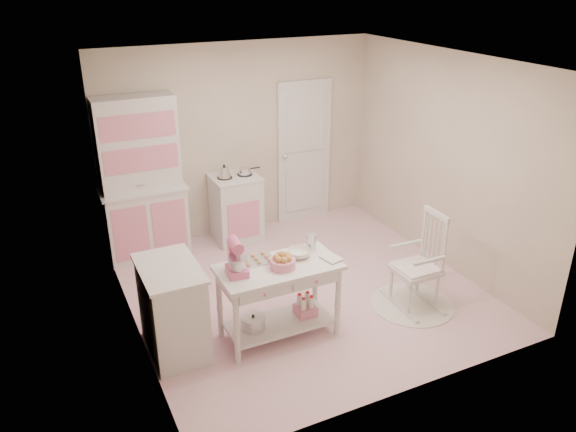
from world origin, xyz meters
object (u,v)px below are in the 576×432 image
Objects in this scene: stove at (236,208)px; stand_mixer at (236,258)px; hutch at (142,180)px; rocking_chair at (417,261)px; base_cabinet at (173,309)px; work_table at (279,301)px; bread_basket at (283,263)px.

stand_mixer is at bearing -110.23° from stove.
rocking_chair is at bearing -46.06° from hutch.
rocking_chair is (2.58, -0.36, 0.09)m from base_cabinet.
base_cabinet is at bearing 173.65° from rocking_chair.
stove is 2.44m from stand_mixer.
bread_basket is at bearing -68.20° from work_table.
hutch is at bearing 177.61° from stove.
bread_basket is (0.81, -2.36, -0.19)m from hutch.
base_cabinet is 1.04m from work_table.
stand_mixer is 0.46m from bread_basket.
stand_mixer is (0.59, -0.20, 0.51)m from base_cabinet.
hutch is 1.89× the size of rocking_chair.
base_cabinet is 0.77× the size of work_table.
stand_mixer is (-1.99, 0.16, 0.42)m from rocking_chair.
hutch is 2.18m from base_cabinet.
hutch is at bearing 105.13° from stand_mixer.
stand_mixer is at bearing 177.27° from work_table.
stove reaches higher than work_table.
stove is at bearing 55.19° from base_cabinet.
hutch reaches higher than rocking_chair.
stand_mixer reaches higher than work_table.
base_cabinet is 2.71× the size of stand_mixer.
stand_mixer is at bearing -80.73° from hutch.
base_cabinet is at bearing -96.01° from hutch.
bread_basket is at bearing 178.20° from rocking_chair.
hutch is 2.51m from bread_basket.
stove is (1.20, -0.05, -0.58)m from hutch.
rocking_chair reaches higher than stove.
stand_mixer is (-0.83, -2.24, 0.51)m from stove.
rocking_chair is (2.36, -2.45, -0.49)m from hutch.
stand_mixer is at bearing -18.41° from base_cabinet.
hutch reaches higher than bread_basket.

